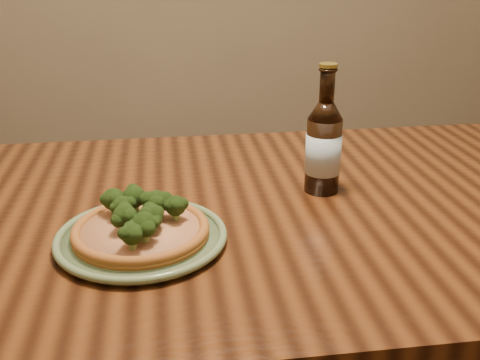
{
  "coord_description": "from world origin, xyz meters",
  "views": [
    {
      "loc": [
        -0.3,
        -0.89,
        1.22
      ],
      "look_at": [
        -0.16,
        0.06,
        0.82
      ],
      "focal_mm": 42.0,
      "sensor_mm": 36.0,
      "label": 1
    }
  ],
  "objects": [
    {
      "name": "table",
      "position": [
        0.0,
        0.1,
        0.66
      ],
      "size": [
        1.6,
        0.9,
        0.75
      ],
      "color": "#4D2610",
      "rests_on": "ground"
    },
    {
      "name": "plate",
      "position": [
        -0.35,
        -0.03,
        0.76
      ],
      "size": [
        0.3,
        0.3,
        0.02
      ],
      "rotation": [
        0.0,
        0.0,
        -0.14
      ],
      "color": "#647A54",
      "rests_on": "table"
    },
    {
      "name": "pizza",
      "position": [
        -0.35,
        -0.02,
        0.78
      ],
      "size": [
        0.23,
        0.23,
        0.07
      ],
      "rotation": [
        0.0,
        0.0,
        0.31
      ],
      "color": "#9F5B24",
      "rests_on": "plate"
    },
    {
      "name": "beer_bottle",
      "position": [
        0.02,
        0.15,
        0.85
      ],
      "size": [
        0.07,
        0.07,
        0.26
      ],
      "rotation": [
        0.0,
        0.0,
        0.11
      ],
      "color": "black",
      "rests_on": "table"
    }
  ]
}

